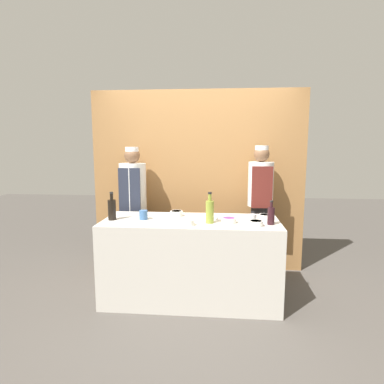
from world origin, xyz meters
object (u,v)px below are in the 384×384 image
cup_blue (143,215)px  chef_left (133,206)px  sauce_bowl_brown (189,222)px  sauce_bowl_yellow (265,216)px  sauce_bowl_purple (229,220)px  cup_steel (253,218)px  sauce_bowl_white (176,213)px  bottle_soy (112,209)px  sauce_bowl_green (256,223)px  chef_right (260,207)px  cutting_board (203,217)px  bottle_oil (210,211)px  bottle_wine (271,215)px

cup_blue → chef_left: chef_left is taller
sauce_bowl_brown → sauce_bowl_yellow: sauce_bowl_brown is taller
sauce_bowl_purple → cup_steel: 0.25m
sauce_bowl_white → chef_left: 0.80m
bottle_soy → cup_blue: bearing=8.1°
sauce_bowl_white → sauce_bowl_green: bearing=-23.6°
sauce_bowl_brown → chef_right: size_ratio=0.07×
cutting_board → cup_blue: size_ratio=3.18×
sauce_bowl_purple → cup_blue: cup_blue is taller
sauce_bowl_purple → cup_steel: (0.25, 0.06, 0.01)m
bottle_oil → chef_right: chef_right is taller
sauce_bowl_yellow → bottle_oil: bearing=-157.0°
sauce_bowl_green → sauce_bowl_white: sauce_bowl_white is taller
bottle_soy → cutting_board: bearing=11.4°
bottle_soy → bottle_wine: (1.66, -0.06, -0.02)m
cup_blue → cup_steel: 1.16m
sauce_bowl_yellow → bottle_wine: size_ratio=0.56×
cup_blue → sauce_bowl_white: bearing=29.9°
chef_right → bottle_oil: bearing=-127.7°
cup_steel → sauce_bowl_white: bearing=166.0°
bottle_soy → cup_blue: (0.33, 0.05, -0.07)m
sauce_bowl_purple → sauce_bowl_white: sauce_bowl_white is taller
sauce_bowl_brown → cup_blue: size_ratio=1.14×
bottle_soy → chef_right: chef_right is taller
sauce_bowl_green → cutting_board: size_ratio=0.44×
cup_steel → sauce_bowl_green: bearing=-84.1°
sauce_bowl_white → chef_left: (-0.63, 0.49, -0.02)m
cutting_board → cup_steel: bearing=-17.2°
sauce_bowl_yellow → chef_left: (-1.61, 0.53, -0.02)m
cup_blue → chef_right: chef_right is taller
sauce_bowl_green → sauce_bowl_white: bearing=156.4°
sauce_bowl_green → bottle_soy: size_ratio=0.46×
bottle_soy → bottle_oil: bottle_oil is taller
sauce_bowl_yellow → sauce_bowl_purple: bearing=-149.9°
bottle_wine → cup_steel: 0.20m
bottle_wine → chef_right: chef_right is taller
sauce_bowl_green → bottle_oil: 0.48m
chef_left → cup_blue: bearing=-66.4°
bottle_oil → cup_steel: bearing=10.4°
sauce_bowl_white → sauce_bowl_brown: (0.18, -0.40, -0.00)m
sauce_bowl_brown → bottle_wine: size_ratio=0.46×
bottle_soy → sauce_bowl_brown: bearing=-11.2°
sauce_bowl_yellow → cutting_board: size_ratio=0.44×
sauce_bowl_green → bottle_oil: size_ratio=0.43×
cup_steel → chef_right: size_ratio=0.05×
cup_steel → sauce_bowl_yellow: bearing=48.4°
sauce_bowl_purple → bottle_soy: (-1.24, 0.03, 0.09)m
sauce_bowl_purple → sauce_bowl_white: bearing=155.4°
cutting_board → sauce_bowl_green: bearing=-31.1°
sauce_bowl_purple → chef_left: bearing=148.0°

